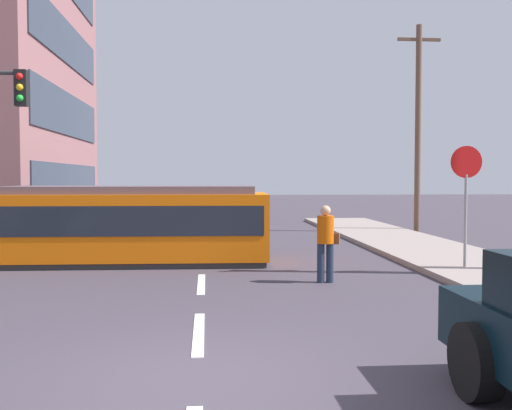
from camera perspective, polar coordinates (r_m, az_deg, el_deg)
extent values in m
plane|color=#3E3741|center=(16.74, -5.15, -5.14)|extent=(120.00, 120.00, 0.00)
cube|color=gray|center=(14.42, 23.04, -6.33)|extent=(3.20, 36.00, 0.14)
cube|color=silver|center=(8.88, -5.53, -12.14)|extent=(0.16, 2.40, 0.01)
cube|color=silver|center=(12.79, -5.28, -7.55)|extent=(0.16, 2.40, 0.01)
cube|color=silver|center=(22.02, -5.05, -3.25)|extent=(0.16, 2.40, 0.01)
cube|color=silver|center=(27.99, -4.99, -1.99)|extent=(0.16, 2.40, 0.01)
cube|color=#2D3847|center=(28.25, -17.47, 1.83)|extent=(0.06, 11.95, 1.92)
cube|color=#2D3847|center=(28.39, -17.56, 8.30)|extent=(0.06, 11.95, 1.92)
cube|color=#2D3847|center=(28.89, -17.66, 14.63)|extent=(0.06, 11.95, 1.92)
cube|color=orange|center=(16.07, -11.86, -1.94)|extent=(7.22, 2.68, 1.70)
cube|color=#2D2D2D|center=(16.17, -11.83, -5.20)|extent=(7.07, 2.56, 0.15)
cube|color=#5C4D55|center=(16.03, -11.89, 1.44)|extent=(6.49, 2.29, 0.20)
cube|color=#1E232D|center=(16.06, -11.87, -1.21)|extent=(6.93, 2.72, 0.75)
cube|color=#AAB5B5|center=(21.74, -8.39, -0.57)|extent=(2.57, 5.78, 1.51)
cube|color=black|center=(18.92, -9.04, -0.37)|extent=(2.25, 0.15, 0.91)
cube|color=black|center=(21.73, -8.39, 0.15)|extent=(2.60, 4.92, 0.60)
cylinder|color=black|center=(19.96, -8.78, -2.60)|extent=(2.56, 0.93, 0.90)
cylinder|color=black|center=(23.61, -8.04, -1.78)|extent=(2.56, 0.93, 0.90)
cylinder|color=#1E2A3F|center=(12.92, 6.25, -5.57)|extent=(0.16, 0.16, 0.85)
cylinder|color=#1E2A3F|center=(12.96, 7.12, -5.55)|extent=(0.16, 0.16, 0.85)
cylinder|color=#D65307|center=(12.86, 6.70, -2.36)|extent=(0.36, 0.36, 0.60)
sphere|color=tan|center=(12.83, 6.71, -0.54)|extent=(0.22, 0.22, 0.22)
cube|color=brown|center=(12.97, 7.61, -3.21)|extent=(0.22, 0.18, 0.24)
cylinder|color=black|center=(6.62, 20.39, -13.93)|extent=(0.28, 0.80, 0.80)
cube|color=#304D31|center=(20.71, -20.00, -2.36)|extent=(1.77, 4.18, 0.55)
cube|color=black|center=(20.53, -20.13, -1.08)|extent=(1.61, 2.30, 0.40)
cylinder|color=black|center=(22.15, -21.34, -2.57)|extent=(0.23, 0.64, 0.64)
cylinder|color=black|center=(21.74, -16.98, -2.60)|extent=(0.23, 0.64, 0.64)
cylinder|color=black|center=(19.77, -23.31, -3.22)|extent=(0.23, 0.64, 0.64)
cylinder|color=black|center=(19.31, -18.45, -3.27)|extent=(0.23, 0.64, 0.64)
cube|color=silver|center=(26.27, -17.02, -1.28)|extent=(1.86, 4.60, 0.55)
cube|color=black|center=(26.10, -17.10, -0.26)|extent=(1.69, 2.54, 0.40)
cylinder|color=black|center=(27.81, -18.27, -1.49)|extent=(0.23, 0.64, 0.64)
cylinder|color=black|center=(27.47, -14.61, -1.49)|extent=(0.23, 0.64, 0.64)
cylinder|color=black|center=(25.15, -19.65, -1.94)|extent=(0.23, 0.64, 0.64)
cylinder|color=black|center=(24.78, -15.61, -1.95)|extent=(0.23, 0.64, 0.64)
cylinder|color=gray|center=(14.95, 19.50, -1.45)|extent=(0.07, 0.07, 2.20)
cylinder|color=red|center=(14.92, 19.58, 3.92)|extent=(0.76, 0.04, 0.76)
cube|color=black|center=(15.11, -21.64, 10.41)|extent=(0.28, 0.24, 0.84)
sphere|color=red|center=(15.02, -21.80, 11.42)|extent=(0.16, 0.16, 0.16)
sphere|color=gold|center=(14.99, -21.79, 10.47)|extent=(0.16, 0.16, 0.16)
sphere|color=green|center=(14.95, -21.77, 9.52)|extent=(0.16, 0.16, 0.16)
cylinder|color=brown|center=(25.69, 15.31, 7.06)|extent=(0.24, 0.24, 8.56)
cube|color=brown|center=(26.24, 15.41, 15.10)|extent=(1.80, 0.12, 0.12)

